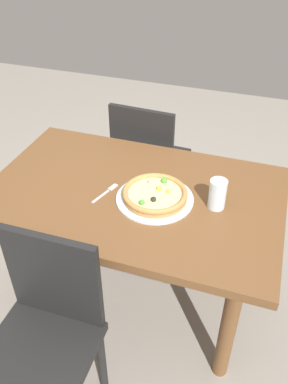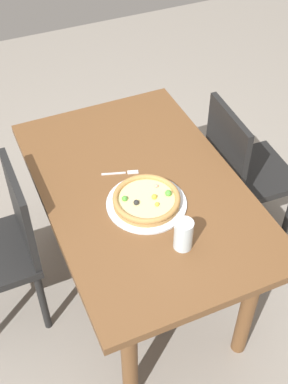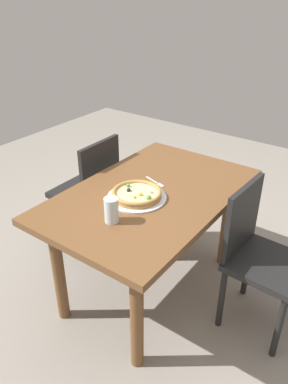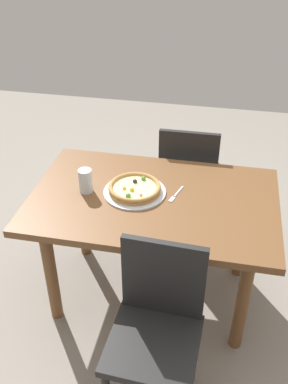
% 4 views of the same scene
% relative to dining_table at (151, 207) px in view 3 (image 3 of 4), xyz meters
% --- Properties ---
extents(ground_plane, '(6.00, 6.00, 0.00)m').
position_rel_dining_table_xyz_m(ground_plane, '(0.00, 0.00, -0.63)').
color(ground_plane, gray).
extents(dining_table, '(1.33, 0.85, 0.74)m').
position_rel_dining_table_xyz_m(dining_table, '(0.00, 0.00, 0.00)').
color(dining_table, brown).
rests_on(dining_table, ground).
extents(chair_near, '(0.40, 0.40, 0.89)m').
position_rel_dining_table_xyz_m(chair_near, '(-0.13, -0.64, -0.14)').
color(chair_near, black).
rests_on(chair_near, ground).
extents(chair_far, '(0.42, 0.42, 0.89)m').
position_rel_dining_table_xyz_m(chair_far, '(-0.14, 0.64, -0.14)').
color(chair_far, black).
rests_on(chair_far, ground).
extents(plate, '(0.34, 0.34, 0.01)m').
position_rel_dining_table_xyz_m(plate, '(0.11, -0.02, 0.11)').
color(plate, silver).
rests_on(plate, dining_table).
extents(pizza, '(0.29, 0.29, 0.05)m').
position_rel_dining_table_xyz_m(pizza, '(0.11, -0.02, 0.13)').
color(pizza, '#B78447').
rests_on(pizza, plate).
extents(fork, '(0.07, 0.16, 0.00)m').
position_rel_dining_table_xyz_m(fork, '(-0.11, -0.04, 0.11)').
color(fork, silver).
rests_on(fork, dining_table).
extents(drinking_glass, '(0.07, 0.07, 0.14)m').
position_rel_dining_table_xyz_m(drinking_glass, '(0.37, 0.01, 0.17)').
color(drinking_glass, silver).
rests_on(drinking_glass, dining_table).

